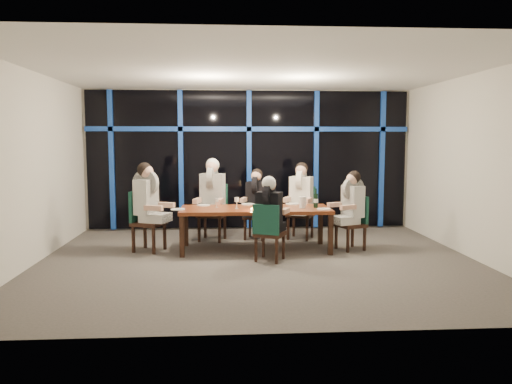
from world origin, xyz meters
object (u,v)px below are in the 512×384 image
diner_end_left (148,194)px  diner_near_mid (270,206)px  chair_end_right (355,220)px  diner_far_right (301,189)px  diner_end_right (351,199)px  diner_far_mid (256,193)px  water_pitcher (302,202)px  chair_far_mid (257,212)px  chair_near_mid (268,230)px  dining_table (255,212)px  diner_far_left (212,188)px  wine_bottle (316,200)px  chair_end_left (144,217)px  chair_far_left (213,209)px  chair_far_right (302,209)px

diner_end_left → diner_near_mid: (2.04, -0.83, -0.11)m
chair_end_right → diner_far_right: (-0.81, 0.99, 0.44)m
diner_near_mid → diner_end_right: bearing=-129.7°
chair_end_right → diner_far_right: size_ratio=0.96×
diner_far_mid → water_pitcher: bearing=-36.7°
chair_far_mid → chair_near_mid: size_ratio=1.01×
dining_table → diner_far_left: diner_far_left is taller
water_pitcher → chair_end_right: bearing=-0.6°
chair_near_mid → wine_bottle: bearing=-113.6°
chair_far_mid → diner_end_left: bearing=-133.6°
chair_near_mid → water_pitcher: bearing=-106.2°
diner_end_right → dining_table: bearing=-113.3°
diner_far_right → diner_end_right: diner_far_right is taller
chair_near_mid → diner_near_mid: bearing=-90.0°
chair_far_mid → diner_far_right: diner_far_right is taller
diner_far_mid → diner_end_left: diner_end_left is taller
chair_end_right → diner_far_left: bearing=-131.7°
dining_table → diner_far_mid: (0.08, 1.00, 0.21)m
dining_table → chair_end_left: 1.94m
chair_far_mid → diner_far_mid: bearing=-90.0°
chair_end_right → diner_far_mid: diner_far_mid is taller
chair_end_left → diner_far_left: size_ratio=1.00×
chair_far_left → water_pitcher: size_ratio=5.39×
chair_far_left → chair_end_left: size_ratio=1.02×
diner_far_left → chair_far_left: bearing=90.0°
chair_far_right → diner_far_right: diner_far_right is taller
diner_far_left → diner_far_right: 1.72m
dining_table → diner_far_mid: bearing=85.5°
chair_far_left → diner_far_right: 1.74m
dining_table → water_pitcher: bearing=-5.7°
chair_far_right → water_pitcher: bearing=-73.7°
chair_end_right → diner_far_mid: 2.00m
diner_end_left → wine_bottle: 2.91m
diner_near_mid → wine_bottle: 1.14m
chair_far_left → chair_end_left: (-1.19, -0.91, -0.01)m
diner_far_left → diner_end_left: bearing=-127.0°
chair_far_left → diner_end_left: diner_end_left is taller
chair_far_mid → water_pitcher: water_pitcher is taller
chair_far_right → diner_end_left: (-2.83, -0.98, 0.43)m
diner_end_right → diner_end_left: bearing=-113.2°
chair_far_left → diner_end_left: (-1.10, -0.94, 0.40)m
dining_table → chair_near_mid: 0.87m
diner_end_right → chair_far_left: bearing=-134.8°
chair_far_right → chair_end_left: bearing=-137.2°
diner_end_left → diner_far_right: bearing=-50.6°
chair_far_left → wine_bottle: size_ratio=3.18×
dining_table → chair_end_right: (1.76, -0.03, -0.15)m
diner_far_right → diner_end_right: 1.26m
chair_far_left → chair_end_right: 2.71m
chair_far_mid → diner_end_right: (1.57, -1.13, 0.39)m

